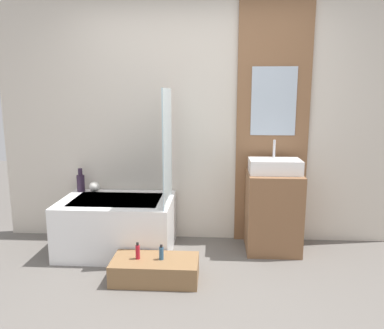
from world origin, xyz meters
TOP-DOWN VIEW (x-y plane):
  - ground_plane at (0.00, 0.00)m, footprint 12.00×12.00m
  - wall_tiled_back at (0.00, 1.58)m, footprint 4.20×0.06m
  - wall_wood_accent at (0.79, 1.53)m, footprint 0.74×0.04m
  - bathtub at (-0.77, 1.15)m, footprint 1.11×0.76m
  - glass_shower_screen at (-0.25, 1.09)m, footprint 0.01×0.60m
  - wooden_step_bench at (-0.30, 0.56)m, footprint 0.73×0.37m
  - vanity_cabinet at (0.79, 1.27)m, footprint 0.53×0.48m
  - sink at (0.79, 1.27)m, footprint 0.50×0.31m
  - vase_tall_dark at (-1.24, 1.44)m, footprint 0.08×0.08m
  - vase_round_light at (-1.08, 1.42)m, footprint 0.11×0.11m
  - bottle_soap_primary at (-0.45, 0.56)m, footprint 0.04×0.04m
  - bottle_soap_secondary at (-0.25, 0.56)m, footprint 0.04×0.04m

SIDE VIEW (x-z plane):
  - ground_plane at x=0.00m, z-range 0.00..0.00m
  - wooden_step_bench at x=-0.30m, z-range 0.00..0.19m
  - bottle_soap_secondary at x=-0.25m, z-range 0.18..0.31m
  - bottle_soap_primary at x=-0.45m, z-range 0.18..0.33m
  - bathtub at x=-0.77m, z-range 0.00..0.54m
  - vanity_cabinet at x=0.79m, z-range 0.00..0.80m
  - vase_round_light at x=-1.08m, z-range 0.54..0.65m
  - vase_tall_dark at x=-1.24m, z-range 0.51..0.76m
  - sink at x=0.79m, z-range 0.71..1.03m
  - glass_shower_screen at x=-0.25m, z-range 0.54..1.62m
  - wall_tiled_back at x=0.00m, z-range 0.00..2.60m
  - wall_wood_accent at x=0.79m, z-range 0.01..2.61m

